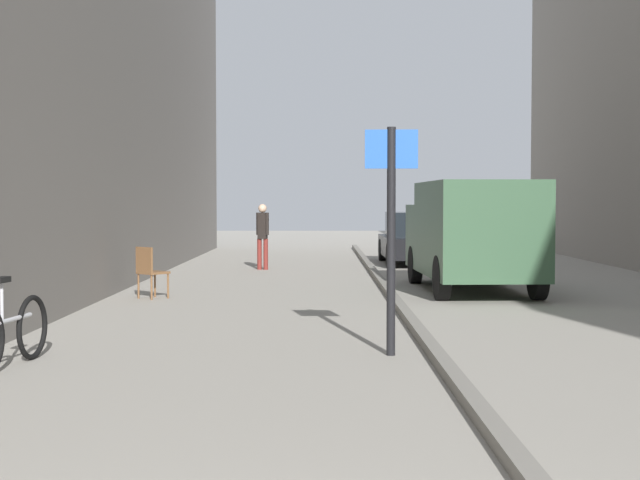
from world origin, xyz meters
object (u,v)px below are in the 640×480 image
delivery_van (467,232)px  cafe_chair_near_window (145,269)px  parked_car (411,238)px  bicycle_leaning (6,332)px  pedestrian_main_foreground (258,232)px  street_sign_post (387,220)px

delivery_van → cafe_chair_near_window: size_ratio=5.27×
parked_car → bicycle_leaning: parked_car is taller
delivery_van → bicycle_leaning: size_ratio=2.81×
cafe_chair_near_window → parked_car: bearing=99.3°
pedestrian_main_foreground → delivery_van: 7.20m
delivery_van → bicycle_leaning: 10.39m
bicycle_leaning → cafe_chair_near_window: bearing=95.5°
street_sign_post → cafe_chair_near_window: bearing=-55.6°
street_sign_post → bicycle_leaning: street_sign_post is taller
pedestrian_main_foreground → cafe_chair_near_window: size_ratio=1.79×
pedestrian_main_foreground → street_sign_post: 13.34m
cafe_chair_near_window → street_sign_post: bearing=-16.1°
street_sign_post → delivery_van: bearing=-104.4°
delivery_van → bicycle_leaning: delivery_van is taller
pedestrian_main_foreground → delivery_van: bearing=141.7°
street_sign_post → bicycle_leaning: size_ratio=1.47×
street_sign_post → pedestrian_main_foreground: bearing=-78.5°
bicycle_leaning → street_sign_post: bearing=18.3°
pedestrian_main_foreground → street_sign_post: (2.28, -13.13, 0.57)m
parked_car → street_sign_post: size_ratio=1.62×
delivery_van → cafe_chair_near_window: 6.23m
pedestrian_main_foreground → cafe_chair_near_window: pedestrian_main_foreground is taller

